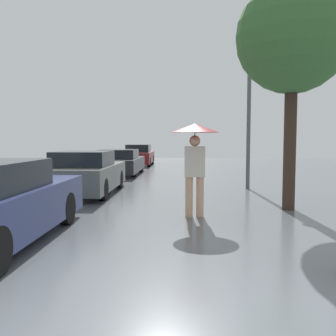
{
  "coord_description": "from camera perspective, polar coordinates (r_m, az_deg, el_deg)",
  "views": [
    {
      "loc": [
        -0.39,
        -2.36,
        1.6
      ],
      "look_at": [
        -0.69,
        5.34,
        1.01
      ],
      "focal_mm": 40.0,
      "sensor_mm": 36.0,
      "label": 1
    }
  ],
  "objects": [
    {
      "name": "pedestrian",
      "position": [
        7.71,
        4.1,
        3.46
      ],
      "size": [
        1.01,
        1.01,
        1.92
      ],
      "color": "tan",
      "rests_on": "ground_plane"
    },
    {
      "name": "parked_car_second",
      "position": [
        11.31,
        -12.53,
        -0.84
      ],
      "size": [
        1.76,
        4.04,
        1.26
      ],
      "color": "#4C514C",
      "rests_on": "ground_plane"
    },
    {
      "name": "parked_car_third",
      "position": [
        17.21,
        -7.37,
        0.83
      ],
      "size": [
        1.83,
        4.37,
        1.15
      ],
      "color": "black",
      "rests_on": "ground_plane"
    },
    {
      "name": "parked_car_farthest",
      "position": [
        23.27,
        -4.46,
        1.89
      ],
      "size": [
        1.64,
        4.03,
        1.28
      ],
      "color": "maroon",
      "rests_on": "ground_plane"
    },
    {
      "name": "tree",
      "position": [
        9.19,
        18.44,
        18.24
      ],
      "size": [
        2.5,
        2.5,
        5.12
      ],
      "color": "#38281E",
      "rests_on": "ground_plane"
    },
    {
      "name": "street_lamp",
      "position": [
        12.43,
        12.22,
        8.8
      ],
      "size": [
        0.26,
        0.26,
        4.46
      ],
      "color": "#515456",
      "rests_on": "ground_plane"
    }
  ]
}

